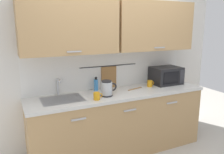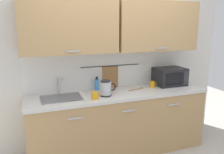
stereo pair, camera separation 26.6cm
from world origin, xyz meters
name	(u,v)px [view 1 (the left image)]	position (x,y,z in m)	size (l,w,h in m)	color
counter_unit	(118,122)	(-0.01, 0.30, 0.46)	(2.53, 0.64, 0.90)	tan
back_wall_assembly	(112,46)	(0.00, 0.53, 1.52)	(3.70, 0.41, 2.50)	silver
sink_faucet	(58,85)	(-0.79, 0.53, 1.04)	(0.09, 0.17, 0.22)	#B2B5BA
microwave	(166,75)	(0.89, 0.41, 1.04)	(0.46, 0.35, 0.27)	black
electric_kettle	(107,88)	(-0.22, 0.22, 1.00)	(0.23, 0.16, 0.21)	black
dish_soap_bottle	(96,85)	(-0.26, 0.52, 0.99)	(0.06, 0.06, 0.20)	#3F8CD8
mug_near_sink	(97,96)	(-0.40, 0.12, 0.95)	(0.12, 0.08, 0.09)	orange
mug_by_kettle	(150,83)	(0.56, 0.37, 0.95)	(0.12, 0.08, 0.09)	orange
wooden_spoon	(137,88)	(0.32, 0.35, 0.91)	(0.27, 0.10, 0.01)	#9E7042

